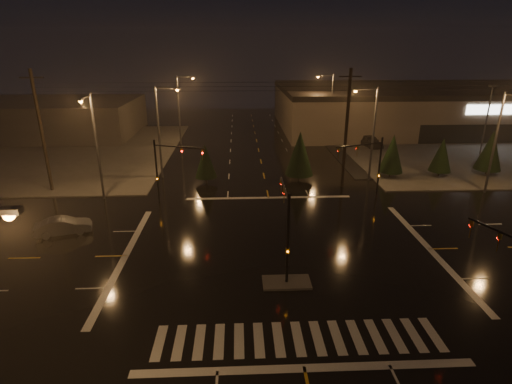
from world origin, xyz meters
TOP-DOWN VIEW (x-y plane):
  - ground at (0.00, 0.00)m, footprint 140.00×140.00m
  - sidewalk_ne at (30.00, 30.00)m, footprint 36.00×36.00m
  - sidewalk_nw at (-30.00, 30.00)m, footprint 36.00×36.00m
  - median_island at (0.00, -4.00)m, footprint 3.00×1.60m
  - crosswalk at (0.00, -9.00)m, footprint 15.00×2.60m
  - stop_bar_near at (0.00, -11.00)m, footprint 16.00×0.50m
  - stop_bar_far at (0.00, 11.00)m, footprint 16.00×0.50m
  - parking_lot at (35.00, 28.00)m, footprint 50.00×24.00m
  - retail_building at (35.00, 45.99)m, footprint 60.20×28.30m
  - commercial_block at (-35.00, 42.00)m, footprint 30.00×18.00m
  - signal_mast_median at (0.00, -3.07)m, footprint 0.25×4.59m
  - signal_mast_ne at (9.50, 10.14)m, footprint 4.84×1.86m
  - signal_mast_nw at (-9.50, 10.14)m, footprint 4.84×1.86m
  - streetlight_1 at (-11.18, 18.00)m, footprint 2.77×0.32m
  - streetlight_2 at (-11.18, 34.00)m, footprint 2.77×0.32m
  - streetlight_3 at (11.18, 16.00)m, footprint 2.77×0.32m
  - streetlight_4 at (11.18, 36.00)m, footprint 2.77×0.32m
  - streetlight_5 at (-16.00, 11.18)m, footprint 0.32×2.77m
  - streetlight_6 at (22.00, 11.18)m, footprint 0.32×2.77m
  - utility_pole_0 at (-22.00, 14.00)m, footprint 2.20×0.32m
  - utility_pole_1 at (8.00, 14.00)m, footprint 2.20×0.32m
  - conifer_0 at (14.14, 16.81)m, footprint 2.67×2.67m
  - conifer_1 at (19.74, 16.76)m, footprint 2.42×2.42m
  - conifer_2 at (25.49, 17.15)m, footprint 2.86×2.86m
  - conifer_3 at (-6.38, 15.71)m, footprint 2.31×2.31m
  - conifer_4 at (3.73, 16.18)m, footprint 3.05×3.05m
  - car_parked at (16.47, 31.09)m, footprint 2.90×5.23m
  - car_crossing at (-16.71, 3.77)m, footprint 4.39×2.61m

SIDE VIEW (x-z plane):
  - ground at x=0.00m, z-range 0.00..0.00m
  - crosswalk at x=0.00m, z-range 0.00..0.01m
  - stop_bar_near at x=0.00m, z-range 0.00..0.01m
  - stop_bar_far at x=0.00m, z-range 0.00..0.01m
  - parking_lot at x=35.00m, z-range 0.00..0.08m
  - sidewalk_ne at x=30.00m, z-range 0.00..0.12m
  - sidewalk_nw at x=-30.00m, z-range 0.00..0.12m
  - median_island at x=0.00m, z-range 0.00..0.15m
  - car_crossing at x=-16.71m, z-range 0.00..1.37m
  - car_parked at x=16.47m, z-range 0.00..1.68m
  - conifer_3 at x=-6.38m, z-range 0.35..4.66m
  - conifer_1 at x=19.74m, z-range 0.35..4.82m
  - conifer_0 at x=14.14m, z-range 0.35..5.23m
  - commercial_block at x=-35.00m, z-range 0.00..5.60m
  - conifer_2 at x=25.49m, z-range 0.35..5.52m
  - conifer_4 at x=3.73m, z-range 0.35..5.82m
  - signal_mast_median at x=0.00m, z-range 0.75..6.75m
  - signal_mast_ne at x=9.50m, z-range 0.79..6.79m
  - signal_mast_nw at x=-9.50m, z-range 0.79..6.79m
  - retail_building at x=35.00m, z-range 0.24..7.44m
  - streetlight_1 at x=-11.18m, z-range 0.80..10.80m
  - streetlight_2 at x=-11.18m, z-range 0.80..10.80m
  - streetlight_3 at x=11.18m, z-range 0.80..10.80m
  - streetlight_4 at x=11.18m, z-range 0.80..10.80m
  - streetlight_5 at x=-16.00m, z-range 0.80..10.80m
  - streetlight_6 at x=22.00m, z-range 0.80..10.80m
  - utility_pole_0 at x=-22.00m, z-range 0.13..12.13m
  - utility_pole_1 at x=8.00m, z-range 0.13..12.13m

